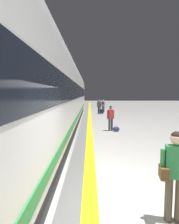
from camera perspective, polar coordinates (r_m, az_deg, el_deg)
The scene contains 11 objects.
ground_plane at distance 4.06m, azimuth 10.11°, elevation -29.96°, with size 120.00×120.00×0.00m, color silver.
safety_line_strip at distance 13.46m, azimuth 0.23°, elevation -4.46°, with size 0.36×80.00×0.01m, color yellow.
tactile_edge_band at distance 13.46m, azimuth -1.30°, elevation -4.46°, with size 0.68×80.00×0.01m, color slate.
high_speed_train at distance 10.91m, azimuth -11.29°, elevation 6.28°, with size 2.94×32.47×4.97m.
traveller_foreground at distance 3.85m, azimuth 24.57°, elevation -15.87°, with size 0.55×0.30×1.69m.
passenger_near at distance 11.92m, azimuth 6.67°, elevation -1.34°, with size 0.47×0.28×1.59m.
duffel_bag_near at distance 11.86m, azimuth 8.29°, elevation -5.16°, with size 0.44×0.26×0.36m.
passenger_mid at distance 22.05m, azimuth 3.17°, elevation 2.09°, with size 0.52×0.30×1.74m.
suitcase_mid at distance 21.88m, azimuth 4.03°, elevation 0.21°, with size 0.40×0.28×0.94m.
passenger_far at distance 24.43m, azimuth 4.40°, elevation 2.34°, with size 0.49×0.38×1.64m.
duffel_bag_far at distance 24.26m, azimuth 3.68°, elevation 0.38°, with size 0.44×0.26×0.36m.
Camera 1 is at (-0.61, -3.25, 2.35)m, focal length 30.01 mm.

